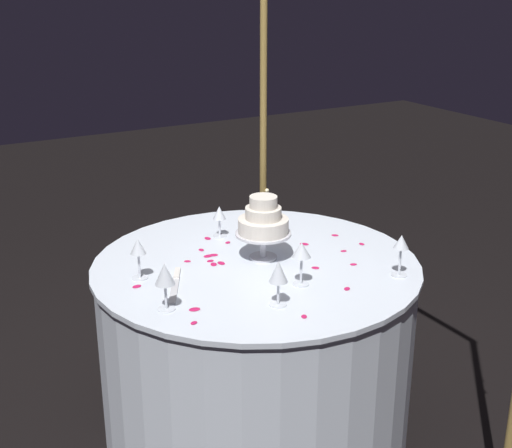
{
  "coord_description": "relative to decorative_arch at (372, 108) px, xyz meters",
  "views": [
    {
      "loc": [
        2.2,
        -1.25,
        1.86
      ],
      "look_at": [
        0.0,
        0.0,
        0.95
      ],
      "focal_mm": 49.43,
      "sensor_mm": 36.0,
      "label": 1
    }
  ],
  "objects": [
    {
      "name": "rose_petal_11",
      "position": [
        0.05,
        -0.06,
        -0.55
      ],
      "size": [
        0.03,
        0.02,
        0.0
      ],
      "primitive_type": "ellipsoid",
      "rotation": [
        0.0,
        0.0,
        3.12
      ],
      "color": "#C61951",
      "rests_on": "main_table"
    },
    {
      "name": "rose_petal_13",
      "position": [
        0.37,
        -0.37,
        -0.55
      ],
      "size": [
        0.03,
        0.04,
        0.0
      ],
      "primitive_type": "ellipsoid",
      "rotation": [
        0.0,
        0.0,
        2.25
      ],
      "color": "#C61951",
      "rests_on": "main_table"
    },
    {
      "name": "ground_plane",
      "position": [
        -0.0,
        -0.53,
        -1.35
      ],
      "size": [
        12.0,
        12.0,
        0.0
      ],
      "primitive_type": "plane",
      "color": "black"
    },
    {
      "name": "rose_petal_3",
      "position": [
        0.34,
        -0.95,
        -0.55
      ],
      "size": [
        0.03,
        0.03,
        0.0
      ],
      "primitive_type": "ellipsoid",
      "rotation": [
        0.0,
        0.0,
        5.21
      ],
      "color": "#C61951",
      "rests_on": "main_table"
    },
    {
      "name": "rose_petal_14",
      "position": [
        0.48,
        -0.62,
        -0.55
      ],
      "size": [
        0.03,
        0.03,
        0.0
      ],
      "primitive_type": "ellipsoid",
      "rotation": [
        0.0,
        0.0,
        2.63
      ],
      "color": "#C61951",
      "rests_on": "main_table"
    },
    {
      "name": "rose_petal_1",
      "position": [
        -0.32,
        -0.58,
        -0.55
      ],
      "size": [
        0.04,
        0.03,
        0.0
      ],
      "primitive_type": "ellipsoid",
      "rotation": [
        0.0,
        0.0,
        3.2
      ],
      "color": "#C61951",
      "rests_on": "main_table"
    },
    {
      "name": "tiered_cake",
      "position": [
        -0.03,
        -0.48,
        -0.4
      ],
      "size": [
        0.22,
        0.22,
        0.26
      ],
      "color": "silver",
      "rests_on": "main_table"
    },
    {
      "name": "rose_petal_15",
      "position": [
        0.16,
        -0.36,
        -0.55
      ],
      "size": [
        0.04,
        0.04,
        0.0
      ],
      "primitive_type": "ellipsoid",
      "rotation": [
        0.0,
        0.0,
        0.75
      ],
      "color": "#C61951",
      "rests_on": "main_table"
    },
    {
      "name": "rose_petal_8",
      "position": [
        -0.22,
        -0.66,
        -0.55
      ],
      "size": [
        0.03,
        0.02,
        0.0
      ],
      "primitive_type": "ellipsoid",
      "rotation": [
        0.0,
        0.0,
        0.05
      ],
      "color": "#C61951",
      "rests_on": "main_table"
    },
    {
      "name": "wine_glass_4",
      "position": [
        0.26,
        -0.49,
        -0.43
      ],
      "size": [
        0.07,
        0.07,
        0.16
      ],
      "color": "silver",
      "rests_on": "main_table"
    },
    {
      "name": "rose_petal_6",
      "position": [
        0.25,
        -0.91,
        -0.55
      ],
      "size": [
        0.03,
        0.04,
        0.0
      ],
      "primitive_type": "ellipsoid",
      "rotation": [
        0.0,
        0.0,
        1.4
      ],
      "color": "#C61951",
      "rests_on": "main_table"
    },
    {
      "name": "rose_petal_12",
      "position": [
        0.21,
        -0.22,
        -0.55
      ],
      "size": [
        0.03,
        0.03,
        0.0
      ],
      "primitive_type": "ellipsoid",
      "rotation": [
        0.0,
        0.0,
        4.31
      ],
      "color": "#C61951",
      "rests_on": "main_table"
    },
    {
      "name": "wine_glass_2",
      "position": [
        -0.32,
        -0.53,
        -0.46
      ],
      "size": [
        0.06,
        0.06,
        0.14
      ],
      "color": "silver",
      "rests_on": "main_table"
    },
    {
      "name": "wine_glass_5",
      "position": [
        0.37,
        -0.13,
        -0.43
      ],
      "size": [
        0.06,
        0.06,
        0.16
      ],
      "color": "silver",
      "rests_on": "main_table"
    },
    {
      "name": "wine_glass_0",
      "position": [
        0.2,
        -0.99,
        -0.43
      ],
      "size": [
        0.07,
        0.07,
        0.17
      ],
      "color": "silver",
      "rests_on": "main_table"
    },
    {
      "name": "rose_petal_7",
      "position": [
        0.08,
        -0.17,
        -0.55
      ],
      "size": [
        0.02,
        0.03,
        0.0
      ],
      "primitive_type": "ellipsoid",
      "rotation": [
        0.0,
        0.0,
        1.33
      ],
      "color": "#C61951",
      "rests_on": "main_table"
    },
    {
      "name": "rose_petal_4",
      "position": [
        -0.06,
        -0.69,
        -0.55
      ],
      "size": [
        0.04,
        0.03,
        0.0
      ],
      "primitive_type": "ellipsoid",
      "rotation": [
        0.0,
        0.0,
        5.93
      ],
      "color": "#C61951",
      "rests_on": "main_table"
    },
    {
      "name": "rose_petal_16",
      "position": [
        -0.07,
        -0.26,
        -0.55
      ],
      "size": [
        0.05,
        0.04,
        0.0
      ],
      "primitive_type": "ellipsoid",
      "rotation": [
        0.0,
        0.0,
        0.75
      ],
      "color": "#C61951",
      "rests_on": "main_table"
    },
    {
      "name": "cake_knife",
      "position": [
        0.03,
        -0.89,
        -0.55
      ],
      "size": [
        0.27,
        0.16,
        0.01
      ],
      "color": "silver",
      "rests_on": "main_table"
    },
    {
      "name": "rose_petal_2",
      "position": [
        -0.02,
        -1.02,
        -0.55
      ],
      "size": [
        0.03,
        0.04,
        0.0
      ],
      "primitive_type": "ellipsoid",
      "rotation": [
        0.0,
        0.0,
        1.79
      ],
      "color": "#C61951",
      "rests_on": "main_table"
    },
    {
      "name": "wine_glass_3",
      "position": [
        -0.08,
        -0.98,
        -0.44
      ],
      "size": [
        0.06,
        0.06,
        0.16
      ],
      "color": "silver",
      "rests_on": "main_table"
    },
    {
      "name": "decorative_arch",
      "position": [
        0.0,
        0.0,
        0.0
      ],
      "size": [
        1.78,
        0.05,
        2.1
      ],
      "color": "olive",
      "rests_on": "ground"
    },
    {
      "name": "rose_petal_17",
      "position": [
        -0.14,
        -0.76,
        -0.55
      ],
      "size": [
        0.03,
        0.03,
        0.0
      ],
      "primitive_type": "ellipsoid",
      "rotation": [
        0.0,
        0.0,
        4.17
      ],
      "color": "#C61951",
      "rests_on": "main_table"
    },
    {
      "name": "rose_petal_19",
      "position": [
        -0.1,
        -0.68,
        -0.55
      ],
      "size": [
        0.02,
        0.03,
        0.0
      ],
      "primitive_type": "ellipsoid",
      "rotation": [
        0.0,
        0.0,
        4.78
      ],
      "color": "#C61951",
      "rests_on": "main_table"
    },
    {
      "name": "rose_petal_5",
      "position": [
        -0.06,
        -0.65,
        -0.55
      ],
      "size": [
        0.04,
        0.03,
        0.0
      ],
      "primitive_type": "ellipsoid",
      "rotation": [
        0.0,
        0.0,
        3.25
      ],
      "color": "#C61951",
      "rests_on": "main_table"
    },
    {
      "name": "rose_petal_18",
      "position": [
        -0.15,
        -0.64,
        -0.55
      ],
      "size": [
        0.04,
        0.04,
        0.0
      ],
      "primitive_type": "ellipsoid",
      "rotation": [
        0.0,
        0.0,
        1.19
      ],
      "color": "#C61951",
      "rests_on": "main_table"
    },
    {
      "name": "wine_glass_1",
      "position": [
        0.36,
        -0.65,
        -0.44
      ],
      "size": [
        0.06,
        0.06,
        0.16
      ],
      "color": "silver",
      "rests_on": "main_table"
    },
    {
      "name": "rose_petal_9",
      "position": [
        -0.24,
        -0.53,
        -0.55
      ],
      "size": [
        0.03,
        0.03,
        0.0
      ],
      "primitive_type": "ellipsoid",
      "rotation": [
        0.0,
        0.0,
        2.2
      ],
      "color": "#C61951",
      "rests_on": "main_table"
    },
    {
      "name": "main_table",
      "position": [
        -0.0,
        -0.53,
        -0.95
      ],
      "size": [
        1.28,
        1.28,
        0.79
      ],
      "color": "silver",
      "rests_on": "ground"
    },
    {
      "name": "rose_petal_10",
      "position": [
        -0.15,
        -0.67,
        -0.55
      ],
      "size": [
        0.03,
        0.04,
        0.0
      ],
      "primitive_type": "ellipsoid",
      "rotation": [
        0.0,
        0.0,
        4.7
      ],
      "color": "#C61951",
      "rests_on": "main_table"
    },
    {
      "name": "rose_petal_0",
      "position": [
        -0.09,
        -0.09,
        -0.55
      ],
      "size": [
        0.04,
        0.04,
        0.0
      ],
      "primitive_type": "ellipsoid",
      "rotation": [
        0.0,
        0.0,
        4.03
      ],
      "color": "#C61951",
      "rests_on": "main_table"
    }
  ]
}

